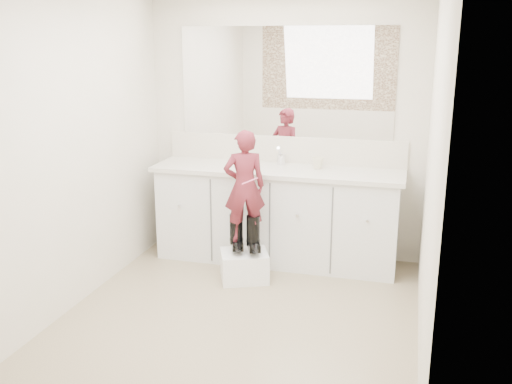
% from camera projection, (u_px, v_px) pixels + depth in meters
% --- Properties ---
extents(floor, '(3.00, 3.00, 0.00)m').
position_uv_depth(floor, '(238.00, 318.00, 4.27)').
color(floor, '#816E54').
rests_on(floor, ground).
extents(wall_back, '(2.60, 0.00, 2.60)m').
position_uv_depth(wall_back, '(285.00, 130.00, 5.36)').
color(wall_back, beige).
rests_on(wall_back, floor).
extents(wall_front, '(2.60, 0.00, 2.60)m').
position_uv_depth(wall_front, '(137.00, 229.00, 2.56)').
color(wall_front, beige).
rests_on(wall_front, floor).
extents(wall_left, '(0.00, 3.00, 3.00)m').
position_uv_depth(wall_left, '(72.00, 152.00, 4.30)').
color(wall_left, beige).
rests_on(wall_left, floor).
extents(wall_right, '(0.00, 3.00, 3.00)m').
position_uv_depth(wall_right, '(432.00, 173.00, 3.62)').
color(wall_right, beige).
rests_on(wall_right, floor).
extents(vanity_cabinet, '(2.20, 0.55, 0.85)m').
position_uv_depth(vanity_cabinet, '(277.00, 217.00, 5.30)').
color(vanity_cabinet, silver).
rests_on(vanity_cabinet, floor).
extents(countertop, '(2.28, 0.58, 0.04)m').
position_uv_depth(countertop, '(277.00, 171.00, 5.17)').
color(countertop, beige).
rests_on(countertop, vanity_cabinet).
extents(backsplash, '(2.28, 0.03, 0.25)m').
position_uv_depth(backsplash, '(284.00, 149.00, 5.39)').
color(backsplash, beige).
rests_on(backsplash, countertop).
extents(mirror, '(2.00, 0.02, 1.00)m').
position_uv_depth(mirror, '(285.00, 82.00, 5.23)').
color(mirror, white).
rests_on(mirror, wall_back).
extents(dot_panel, '(2.00, 0.01, 1.20)m').
position_uv_depth(dot_panel, '(133.00, 129.00, 2.46)').
color(dot_panel, '#472819').
rests_on(dot_panel, wall_front).
extents(faucet, '(0.08, 0.08, 0.10)m').
position_uv_depth(faucet, '(281.00, 159.00, 5.31)').
color(faucet, silver).
rests_on(faucet, countertop).
extents(cup, '(0.11, 0.11, 0.10)m').
position_uv_depth(cup, '(318.00, 163.00, 5.14)').
color(cup, beige).
rests_on(cup, countertop).
extents(soap_bottle, '(0.08, 0.09, 0.18)m').
position_uv_depth(soap_bottle, '(251.00, 156.00, 5.26)').
color(soap_bottle, silver).
rests_on(soap_bottle, countertop).
extents(step_stool, '(0.49, 0.46, 0.25)m').
position_uv_depth(step_stool, '(244.00, 266.00, 4.93)').
color(step_stool, white).
rests_on(step_stool, floor).
extents(boot_left, '(0.20, 0.25, 0.33)m').
position_uv_depth(boot_left, '(236.00, 233.00, 4.89)').
color(boot_left, black).
rests_on(boot_left, step_stool).
extents(boot_right, '(0.20, 0.25, 0.33)m').
position_uv_depth(boot_right, '(253.00, 234.00, 4.85)').
color(boot_right, black).
rests_on(boot_right, step_stool).
extents(toddler, '(0.41, 0.35, 0.96)m').
position_uv_depth(toddler, '(244.00, 186.00, 4.76)').
color(toddler, '#A1313C').
rests_on(toddler, step_stool).
extents(toothbrush, '(0.13, 0.06, 0.06)m').
position_uv_depth(toothbrush, '(250.00, 181.00, 4.65)').
color(toothbrush, '#F35E8A').
rests_on(toothbrush, toddler).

